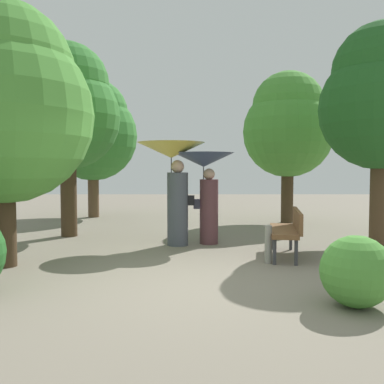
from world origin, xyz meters
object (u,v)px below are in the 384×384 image
Objects in this scene: person_right at (204,175)px; tree_far_back at (66,107)px; tree_near_left at (1,101)px; person_left at (172,169)px; tree_mid_right at (380,97)px; park_bench at (287,228)px; tree_mid_left at (91,129)px; path_marker_post at (267,244)px; tree_near_right at (287,124)px.

tree_far_back is at bearing 73.56° from person_right.
person_left is at bearing 36.00° from tree_near_left.
person_right is 0.43× the size of tree_far_back.
tree_near_left is 0.93× the size of tree_mid_right.
park_bench is (1.43, -1.32, -0.91)m from person_right.
tree_far_back reaches higher than tree_mid_left.
path_marker_post is at bearing -31.67° from park_bench.
person_right is at bearing 32.45° from tree_near_left.
person_left is at bearing 134.66° from path_marker_post.
tree_mid_left is (-4.86, 6.13, 2.29)m from park_bench.
tree_near_left is (-2.58, -1.88, 1.06)m from person_left.
person_right is at bearing -123.27° from park_bench.
tree_far_back reaches higher than tree_near_right.
tree_far_back is (0.33, -3.84, 0.15)m from tree_mid_left.
tree_mid_left reaches higher than park_bench.
path_marker_post is (4.21, 0.23, -2.30)m from tree_near_left.
tree_mid_left is (-2.78, 4.99, 1.25)m from person_left.
tree_near_right is 6.92× the size of path_marker_post.
tree_near_left reaches higher than park_bench.
tree_far_back reaches higher than park_bench.
path_marker_post is at bearing -145.98° from tree_mid_right.
tree_near_left is 7.90m from tree_near_right.
tree_far_back reaches higher than tree_near_left.
tree_far_back is 7.08× the size of path_marker_post.
path_marker_post is (4.09, -2.80, -2.64)m from tree_far_back.
person_left is at bearing -130.81° from tree_near_right.
tree_mid_right is (4.21, 0.09, 1.44)m from person_left.
person_left is 3.36m from tree_near_left.
tree_near_left is 0.94× the size of tree_far_back.
person_left is 3.34× the size of path_marker_post.
tree_near_right is (1.04, 4.75, 2.30)m from park_bench.
park_bench is at bearing -102.33° from tree_near_right.
tree_mid_left reaches higher than tree_near_right.
person_left is 4.45m from tree_mid_right.
tree_mid_right reaches higher than park_bench.
person_left is 5.85m from tree_mid_left.
tree_near_right is at bearing 43.91° from tree_near_left.
tree_mid_right reaches higher than tree_far_back.
tree_near_left is at bearing -88.33° from tree_mid_left.
tree_mid_right is at bearing -9.05° from tree_far_back.
person_left is at bearing -109.34° from park_bench.
tree_far_back is at bearing 87.62° from tree_near_left.
tree_near_right is (2.46, 3.43, 1.39)m from person_right.
person_right is 6.07m from tree_mid_left.
tree_near_right reaches higher than person_left.
path_marker_post is at bearing -34.43° from tree_far_back.
tree_mid_right is (3.56, -0.09, 1.58)m from person_right.
tree_near_left reaches higher than person_left.
tree_near_right is at bearing 74.25° from path_marker_post.
tree_far_back is at bearing -156.22° from tree_near_right.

